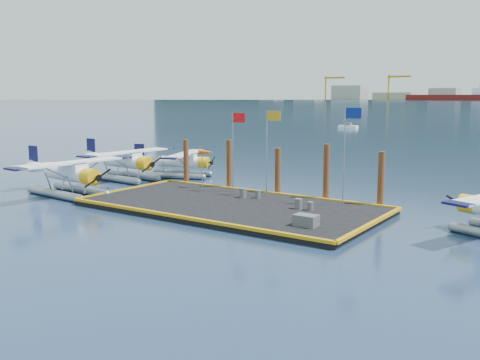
{
  "coord_description": "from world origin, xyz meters",
  "views": [
    {
      "loc": [
        20.69,
        -29.02,
        7.68
      ],
      "look_at": [
        -0.62,
        2.0,
        1.72
      ],
      "focal_mm": 40.0,
      "sensor_mm": 36.0,
      "label": 1
    }
  ],
  "objects_px": {
    "seaplane_b": "(126,163)",
    "piling_2": "(278,173)",
    "crate": "(306,220)",
    "flagpole_blue": "(347,142)",
    "drum_2": "(299,204)",
    "windsock": "(207,153)",
    "piling_4": "(381,181)",
    "drum_4": "(310,206)",
    "flagpole_yellow": "(269,140)",
    "drum_0": "(243,193)",
    "piling_1": "(229,166)",
    "seaplane_a": "(70,176)",
    "piling_0": "(186,163)",
    "seaplane_c": "(182,163)",
    "drum_5": "(258,194)",
    "flagpole_red": "(235,140)",
    "piling_3": "(326,174)"
  },
  "relations": [
    {
      "from": "seaplane_b",
      "to": "flagpole_red",
      "type": "bearing_deg",
      "value": 89.03
    },
    {
      "from": "flagpole_yellow",
      "to": "piling_2",
      "type": "bearing_deg",
      "value": 97.21
    },
    {
      "from": "piling_0",
      "to": "piling_1",
      "type": "xyz_separation_m",
      "value": [
        4.5,
        0.0,
        0.1
      ]
    },
    {
      "from": "drum_5",
      "to": "flagpole_yellow",
      "type": "bearing_deg",
      "value": 77.42
    },
    {
      "from": "windsock",
      "to": "piling_2",
      "type": "xyz_separation_m",
      "value": [
        5.53,
        1.6,
        -1.33
      ]
    },
    {
      "from": "seaplane_c",
      "to": "flagpole_blue",
      "type": "relative_size",
      "value": 1.32
    },
    {
      "from": "drum_2",
      "to": "drum_4",
      "type": "xyz_separation_m",
      "value": [
        0.82,
        0.06,
        -0.07
      ]
    },
    {
      "from": "drum_4",
      "to": "piling_2",
      "type": "bearing_deg",
      "value": 139.32
    },
    {
      "from": "drum_5",
      "to": "piling_4",
      "type": "xyz_separation_m",
      "value": [
        8.05,
        2.71,
        1.31
      ]
    },
    {
      "from": "drum_4",
      "to": "drum_5",
      "type": "height_order",
      "value": "drum_5"
    },
    {
      "from": "flagpole_red",
      "to": "flagpole_blue",
      "type": "xyz_separation_m",
      "value": [
        8.99,
        -0.0,
        0.29
      ]
    },
    {
      "from": "piling_0",
      "to": "drum_2",
      "type": "bearing_deg",
      "value": -18.13
    },
    {
      "from": "piling_4",
      "to": "crate",
      "type": "bearing_deg",
      "value": -99.38
    },
    {
      "from": "piling_1",
      "to": "seaplane_a",
      "type": "bearing_deg",
      "value": -136.75
    },
    {
      "from": "drum_4",
      "to": "crate",
      "type": "relative_size",
      "value": 0.42
    },
    {
      "from": "crate",
      "to": "flagpole_blue",
      "type": "height_order",
      "value": "flagpole_blue"
    },
    {
      "from": "seaplane_c",
      "to": "piling_2",
      "type": "bearing_deg",
      "value": 53.75
    },
    {
      "from": "piling_2",
      "to": "flagpole_blue",
      "type": "bearing_deg",
      "value": -14.48
    },
    {
      "from": "seaplane_a",
      "to": "flagpole_yellow",
      "type": "xyz_separation_m",
      "value": [
        13.67,
        6.83,
        2.94
      ]
    },
    {
      "from": "drum_4",
      "to": "piling_1",
      "type": "distance_m",
      "value": 10.43
    },
    {
      "from": "seaplane_b",
      "to": "crate",
      "type": "distance_m",
      "value": 23.58
    },
    {
      "from": "drum_0",
      "to": "drum_2",
      "type": "bearing_deg",
      "value": -12.37
    },
    {
      "from": "flagpole_blue",
      "to": "flagpole_yellow",
      "type": "bearing_deg",
      "value": 180.0
    },
    {
      "from": "seaplane_c",
      "to": "flagpole_red",
      "type": "height_order",
      "value": "flagpole_red"
    },
    {
      "from": "drum_4",
      "to": "flagpole_yellow",
      "type": "distance_m",
      "value": 6.63
    },
    {
      "from": "drum_0",
      "to": "piling_1",
      "type": "distance_m",
      "value": 4.87
    },
    {
      "from": "drum_2",
      "to": "piling_0",
      "type": "bearing_deg",
      "value": 161.87
    },
    {
      "from": "seaplane_c",
      "to": "flagpole_blue",
      "type": "bearing_deg",
      "value": 54.43
    },
    {
      "from": "crate",
      "to": "piling_2",
      "type": "relative_size",
      "value": 0.35
    },
    {
      "from": "seaplane_c",
      "to": "piling_4",
      "type": "xyz_separation_m",
      "value": [
        20.72,
        -3.79,
        0.66
      ]
    },
    {
      "from": "piling_0",
      "to": "piling_2",
      "type": "xyz_separation_m",
      "value": [
        9.0,
        0.0,
        -0.1
      ]
    },
    {
      "from": "piling_1",
      "to": "flagpole_yellow",
      "type": "bearing_deg",
      "value": -18.79
    },
    {
      "from": "windsock",
      "to": "piling_1",
      "type": "height_order",
      "value": "piling_1"
    },
    {
      "from": "drum_2",
      "to": "windsock",
      "type": "xyz_separation_m",
      "value": [
        -9.63,
        2.69,
        2.49
      ]
    },
    {
      "from": "flagpole_blue",
      "to": "piling_0",
      "type": "bearing_deg",
      "value": 173.99
    },
    {
      "from": "drum_4",
      "to": "piling_0",
      "type": "relative_size",
      "value": 0.14
    },
    {
      "from": "seaplane_b",
      "to": "piling_2",
      "type": "distance_m",
      "value": 15.67
    },
    {
      "from": "seaplane_b",
      "to": "piling_0",
      "type": "height_order",
      "value": "piling_0"
    },
    {
      "from": "drum_4",
      "to": "drum_5",
      "type": "bearing_deg",
      "value": 162.98
    },
    {
      "from": "seaplane_b",
      "to": "flagpole_blue",
      "type": "xyz_separation_m",
      "value": [
        21.85,
        -1.03,
        3.12
      ]
    },
    {
      "from": "piling_4",
      "to": "drum_2",
      "type": "bearing_deg",
      "value": -132.27
    },
    {
      "from": "seaplane_a",
      "to": "drum_2",
      "type": "bearing_deg",
      "value": 107.53
    },
    {
      "from": "piling_2",
      "to": "drum_0",
      "type": "bearing_deg",
      "value": -108.33
    },
    {
      "from": "seaplane_b",
      "to": "piling_2",
      "type": "bearing_deg",
      "value": 95.69
    },
    {
      "from": "drum_0",
      "to": "piling_1",
      "type": "xyz_separation_m",
      "value": [
        -3.45,
        3.16,
        1.35
      ]
    },
    {
      "from": "drum_4",
      "to": "crate",
      "type": "distance_m",
      "value": 4.28
    },
    {
      "from": "flagpole_red",
      "to": "piling_3",
      "type": "distance_m",
      "value": 7.33
    },
    {
      "from": "seaplane_b",
      "to": "windsock",
      "type": "bearing_deg",
      "value": 87.8
    },
    {
      "from": "drum_0",
      "to": "flagpole_blue",
      "type": "height_order",
      "value": "flagpole_blue"
    },
    {
      "from": "drum_0",
      "to": "piling_4",
      "type": "xyz_separation_m",
      "value": [
        9.05,
        3.16,
        1.25
      ]
    }
  ]
}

